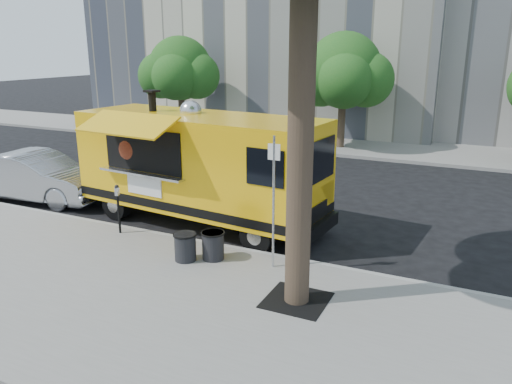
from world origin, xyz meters
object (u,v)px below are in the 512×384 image
food_truck (198,165)px  sedan (38,177)px  far_tree_a (180,69)px  far_tree_b (344,71)px  sign_post (274,195)px  trash_bin_right (213,245)px  parking_meter (118,203)px  trash_bin_left (185,246)px

food_truck → sedan: (-6.05, -0.35, -0.94)m
far_tree_a → far_tree_b: 9.01m
sign_post → trash_bin_right: sign_post is taller
far_tree_a → far_tree_b: bearing=2.5°
far_tree_b → sign_post: far_tree_b is taller
parking_meter → trash_bin_right: size_ratio=2.00×
parking_meter → trash_bin_left: size_ratio=2.05×
parking_meter → food_truck: (1.32, 1.92, 0.77)m
trash_bin_left → far_tree_b: bearing=92.2°
food_truck → trash_bin_right: (1.79, -2.33, -1.25)m
trash_bin_right → trash_bin_left: bearing=-148.2°
food_truck → far_tree_b: bearing=92.3°
sedan → trash_bin_left: size_ratio=7.50×
food_truck → sign_post: bearing=-27.8°
far_tree_a → food_truck: size_ratio=0.70×
sign_post → trash_bin_right: size_ratio=4.50×
sedan → far_tree_b: bearing=-33.9°
sign_post → trash_bin_left: (-1.99, -0.55, -1.35)m
sign_post → food_truck: bearing=146.7°
far_tree_a → parking_meter: (7.00, -13.65, -2.79)m
sign_post → parking_meter: bearing=177.5°
trash_bin_left → food_truck: bearing=114.9°
far_tree_b → trash_bin_right: (1.11, -14.46, -3.33)m
sedan → trash_bin_right: 8.09m
far_tree_b → trash_bin_left: size_ratio=8.43×
sign_post → trash_bin_right: (-1.44, -0.21, -1.34)m
trash_bin_right → far_tree_b: bearing=94.4°
parking_meter → far_tree_a: bearing=117.1°
far_tree_b → trash_bin_right: 14.88m
far_tree_b → trash_bin_left: 15.18m
sedan → trash_bin_left: (7.28, -2.32, -0.31)m
parking_meter → trash_bin_left: parking_meter is taller
sedan → trash_bin_left: 7.65m
far_tree_a → trash_bin_left: (9.56, -14.40, -3.28)m
sign_post → parking_meter: size_ratio=2.25×
trash_bin_left → sedan: bearing=162.3°
far_tree_b → sign_post: size_ratio=1.83×
far_tree_b → sedan: (-6.72, -12.48, -3.03)m
sign_post → trash_bin_left: 2.47m
far_tree_a → far_tree_b: (9.00, 0.40, 0.06)m
far_tree_b → sedan: size_ratio=1.12×
far_tree_a → trash_bin_right: 17.62m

